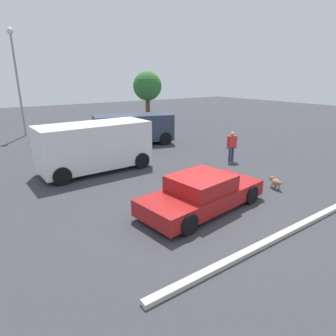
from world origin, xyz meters
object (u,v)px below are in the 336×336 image
Objects in this scene: dog at (275,181)px; sedan_foreground at (202,193)px; suv_dark at (133,128)px; van_white at (95,146)px; pedestrian at (232,144)px; light_post_near at (15,66)px.

sedan_foreground is at bearing 101.40° from dog.
suv_dark is (-0.73, 10.19, 0.75)m from dog.
van_white is 5.71m from suv_dark.
pedestrian is at bearing 123.74° from suv_dark.
pedestrian is (4.96, 3.34, 0.37)m from sedan_foreground.
dog is 0.09× the size of light_post_near.
van_white reaches higher than sedan_foreground.
suv_dark is 9.71m from light_post_near.
dog is 18.95m from light_post_near.
light_post_near is at bearing 94.46° from van_white.
van_white is 3.21× the size of pedestrian.
van_white is at bearing -84.10° from light_post_near.
pedestrian reaches higher than sedan_foreground.
dog is at bearing -70.89° from light_post_near.
sedan_foreground is at bearing -81.81° from light_post_near.
suv_dark is 3.39× the size of pedestrian.
van_white is 0.68× the size of light_post_near.
sedan_foreground is 0.93× the size of van_white.
dog is at bearing -11.70° from sedan_foreground.
dog is 0.12× the size of suv_dark.
van_white is (-1.31, 5.96, 0.65)m from sedan_foreground.
van_white is 6.80m from pedestrian.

